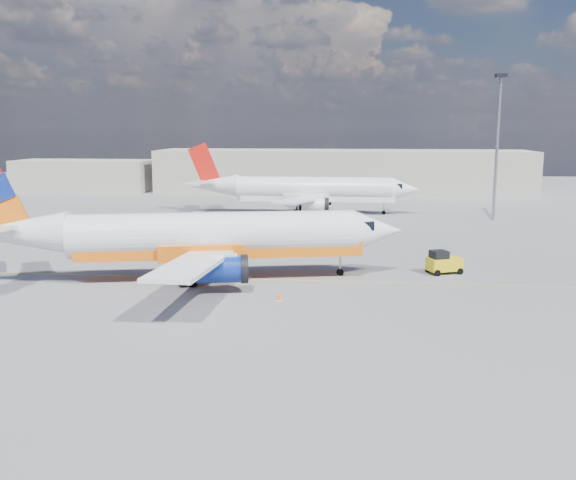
# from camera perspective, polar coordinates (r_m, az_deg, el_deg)

# --- Properties ---
(ground) EXTENTS (240.00, 240.00, 0.00)m
(ground) POSITION_cam_1_polar(r_m,az_deg,el_deg) (50.19, -3.25, -4.31)
(ground) COLOR #5E5E63
(ground) RESTS_ON ground
(taxi_line) EXTENTS (70.00, 0.15, 0.01)m
(taxi_line) POSITION_cam_1_polar(r_m,az_deg,el_deg) (53.06, -2.72, -3.51)
(taxi_line) COLOR gold
(taxi_line) RESTS_ON ground
(terminal_main) EXTENTS (70.00, 14.00, 8.00)m
(terminal_main) POSITION_cam_1_polar(r_m,az_deg,el_deg) (123.27, 4.82, 6.10)
(terminal_main) COLOR #AEA796
(terminal_main) RESTS_ON ground
(terminal_annex) EXTENTS (26.00, 10.00, 6.00)m
(terminal_annex) POSITION_cam_1_polar(r_m,az_deg,el_deg) (131.51, -17.67, 5.48)
(terminal_annex) COLOR #AEA796
(terminal_annex) RESTS_ON ground
(main_jet) EXTENTS (35.28, 27.09, 10.65)m
(main_jet) POSITION_cam_1_polar(r_m,az_deg,el_deg) (52.80, -7.78, 0.27)
(main_jet) COLOR white
(main_jet) RESTS_ON ground
(second_jet) EXTENTS (33.50, 26.54, 10.17)m
(second_jet) POSITION_cam_1_polar(r_m,az_deg,el_deg) (92.73, 1.66, 4.46)
(second_jet) COLOR white
(second_jet) RESTS_ON ground
(gse_tug) EXTENTS (3.22, 2.69, 2.02)m
(gse_tug) POSITION_cam_1_polar(r_m,az_deg,el_deg) (56.49, 13.64, -1.96)
(gse_tug) COLOR black
(gse_tug) RESTS_ON ground
(traffic_cone) EXTENTS (0.44, 0.44, 0.62)m
(traffic_cone) POSITION_cam_1_polar(r_m,az_deg,el_deg) (46.63, -0.79, -5.03)
(traffic_cone) COLOR white
(traffic_cone) RESTS_ON ground
(floodlight_mast) EXTENTS (1.40, 1.40, 19.17)m
(floodlight_mast) POSITION_cam_1_polar(r_m,az_deg,el_deg) (89.51, 18.15, 8.96)
(floodlight_mast) COLOR #96969E
(floodlight_mast) RESTS_ON ground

